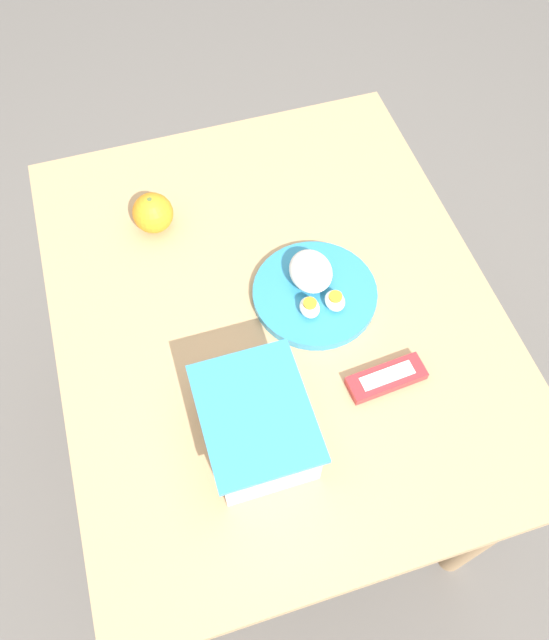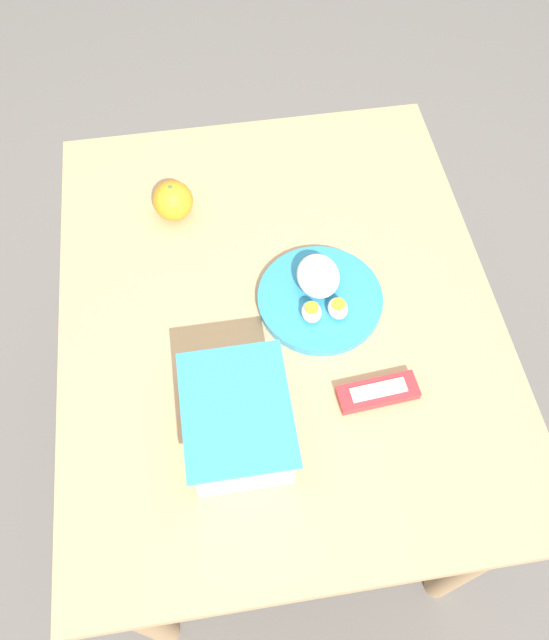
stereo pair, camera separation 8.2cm
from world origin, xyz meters
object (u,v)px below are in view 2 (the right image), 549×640
rice_plate (320,293)px  candy_bar (378,392)px  food_container (238,422)px  orange_fruit (173,201)px

rice_plate → candy_bar: (-0.21, -0.06, -0.01)m
food_container → rice_plate: bearing=-37.2°
food_container → orange_fruit: food_container is taller
food_container → rice_plate: food_container is taller
rice_plate → orange_fruit: bearing=45.3°
orange_fruit → rice_plate: orange_fruit is taller
orange_fruit → food_container: bearing=-171.8°
rice_plate → candy_bar: rice_plate is taller
food_container → rice_plate: 0.30m
rice_plate → candy_bar: bearing=-163.4°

